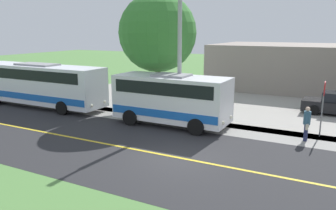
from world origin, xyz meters
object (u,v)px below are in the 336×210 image
(stop_sign, at_px, (323,99))
(commercial_building, at_px, (305,67))
(transit_bus_rear, at_px, (39,83))
(street_light_pole, at_px, (179,54))
(tree_curbside, at_px, (158,33))
(shuttle_bus_front, at_px, (172,97))
(pedestrian_with_bags, at_px, (307,123))

(stop_sign, bearing_deg, commercial_building, -170.78)
(transit_bus_rear, xyz_separation_m, commercial_building, (-16.94, 15.93, 0.34))
(street_light_pole, distance_m, tree_curbside, 3.92)
(shuttle_bus_front, height_order, tree_curbside, tree_curbside)
(tree_curbside, bearing_deg, stop_sign, 82.82)
(transit_bus_rear, xyz_separation_m, stop_sign, (-1.64, 18.41, 0.27))
(street_light_pole, bearing_deg, stop_sign, 99.28)
(tree_curbside, height_order, commercial_building, tree_curbside)
(pedestrian_with_bags, distance_m, commercial_building, 16.52)
(shuttle_bus_front, bearing_deg, commercial_building, 162.50)
(transit_bus_rear, height_order, tree_curbside, tree_curbside)
(pedestrian_with_bags, relative_size, commercial_building, 0.11)
(stop_sign, bearing_deg, pedestrian_with_bags, -28.86)
(street_light_pole, xyz_separation_m, commercial_building, (-16.53, 5.07, -2.01))
(commercial_building, bearing_deg, shuttle_bus_front, -17.50)
(transit_bus_rear, relative_size, commercial_building, 0.66)
(street_light_pole, bearing_deg, shuttle_bus_front, -35.98)
(street_light_pole, height_order, commercial_building, street_light_pole)
(tree_curbside, distance_m, commercial_building, 16.35)
(pedestrian_with_bags, relative_size, tree_curbside, 0.22)
(shuttle_bus_front, distance_m, pedestrian_with_bags, 7.27)
(shuttle_bus_front, relative_size, street_light_pole, 0.92)
(pedestrian_with_bags, height_order, street_light_pole, street_light_pole)
(shuttle_bus_front, bearing_deg, pedestrian_with_bags, 94.11)
(pedestrian_with_bags, height_order, commercial_building, commercial_building)
(pedestrian_with_bags, bearing_deg, commercial_building, -173.40)
(shuttle_bus_front, xyz_separation_m, tree_curbside, (-2.89, -2.51, 3.57))
(pedestrian_with_bags, bearing_deg, street_light_pole, -88.66)
(transit_bus_rear, distance_m, commercial_building, 23.25)
(pedestrian_with_bags, xyz_separation_m, street_light_pole, (0.16, -6.96, 3.12))
(tree_curbside, bearing_deg, transit_bus_rear, -70.07)
(shuttle_bus_front, height_order, transit_bus_rear, transit_bus_rear)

